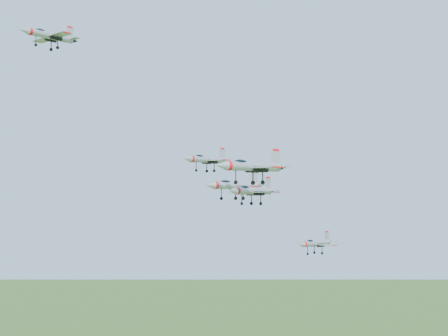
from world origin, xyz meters
TOP-DOWN VIEW (x-y plane):
  - jet_lead at (-21.43, 7.76)m, footprint 10.53×8.78m
  - jet_left_high at (3.06, -1.37)m, footprint 10.44×8.64m
  - jet_right_high at (-0.60, -17.01)m, footprint 13.05×10.80m
  - jet_left_low at (15.12, 5.59)m, footprint 13.57×11.23m
  - jet_right_low at (6.16, -9.55)m, footprint 11.30×9.41m
  - jet_trail at (34.88, 2.97)m, footprint 11.19×9.27m

SIDE VIEW (x-z plane):
  - jet_trail at x=34.88m, z-range 122.03..125.01m
  - jet_right_low at x=6.16m, z-range 132.62..135.64m
  - jet_left_low at x=15.12m, z-range 133.52..137.15m
  - jet_right_high at x=-0.60m, z-range 135.91..139.40m
  - jet_left_high at x=3.06m, z-range 138.12..140.91m
  - jet_lead at x=-21.43m, z-range 157.34..160.15m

